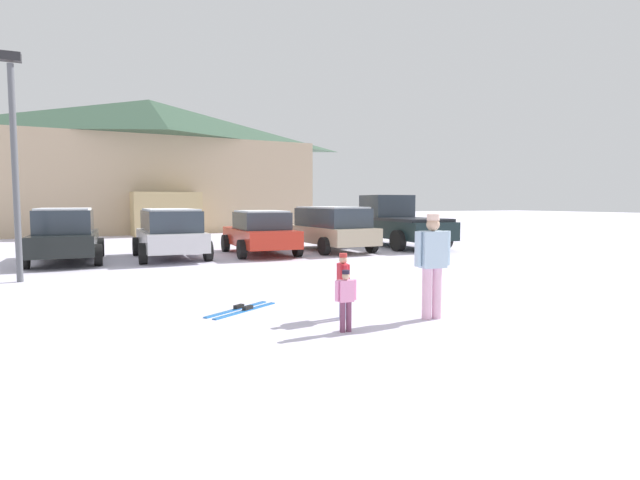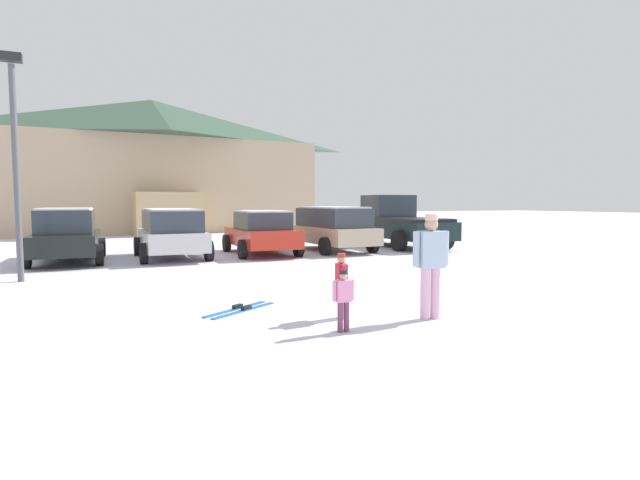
# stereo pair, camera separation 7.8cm
# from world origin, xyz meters

# --- Properties ---
(ski_lodge) EXTENTS (20.10, 11.20, 8.36)m
(ski_lodge) POSITION_xyz_m (-1.70, 31.57, 4.24)
(ski_lodge) COLOR tan
(ski_lodge) RESTS_ON ground
(parked_black_sedan) EXTENTS (2.22, 4.30, 1.67)m
(parked_black_sedan) POSITION_xyz_m (-5.96, 14.83, 0.84)
(parked_black_sedan) COLOR black
(parked_black_sedan) RESTS_ON ground
(parked_silver_wagon) EXTENTS (2.17, 4.20, 1.63)m
(parked_silver_wagon) POSITION_xyz_m (-2.88, 14.64, 0.88)
(parked_silver_wagon) COLOR silver
(parked_silver_wagon) RESTS_ON ground
(parked_red_sedan) EXTENTS (2.29, 4.33, 1.56)m
(parked_red_sedan) POSITION_xyz_m (0.21, 14.66, 0.79)
(parked_red_sedan) COLOR red
(parked_red_sedan) RESTS_ON ground
(parked_beige_suv) EXTENTS (2.29, 4.49, 1.68)m
(parked_beige_suv) POSITION_xyz_m (3.05, 14.75, 0.90)
(parked_beige_suv) COLOR tan
(parked_beige_suv) RESTS_ON ground
(pickup_truck) EXTENTS (2.51, 5.36, 2.15)m
(pickup_truck) POSITION_xyz_m (6.38, 15.34, 0.99)
(pickup_truck) COLOR black
(pickup_truck) RESTS_ON ground
(skier_adult_in_blue_parka) EXTENTS (0.62, 0.29, 1.67)m
(skier_adult_in_blue_parka) POSITION_xyz_m (-0.31, 4.12, 0.94)
(skier_adult_in_blue_parka) COLOR #E1ABC6
(skier_adult_in_blue_parka) RESTS_ON ground
(skier_child_in_red_jacket) EXTENTS (0.20, 0.38, 1.05)m
(skier_child_in_red_jacket) POSITION_xyz_m (-1.59, 4.72, 0.59)
(skier_child_in_red_jacket) COLOR #9EABCD
(skier_child_in_red_jacket) RESTS_ON ground
(skier_child_in_pink_snowsuit) EXTENTS (0.33, 0.14, 0.89)m
(skier_child_in_pink_snowsuit) POSITION_xyz_m (-1.93, 3.96, 0.50)
(skier_child_in_pink_snowsuit) COLOR #723C58
(skier_child_in_pink_snowsuit) RESTS_ON ground
(pair_of_skis) EXTENTS (1.43, 1.08, 0.08)m
(pair_of_skis) POSITION_xyz_m (-2.90, 5.97, 0.02)
(pair_of_skis) COLOR blue
(pair_of_skis) RESTS_ON ground
(lamp_post) EXTENTS (0.44, 0.24, 5.23)m
(lamp_post) POSITION_xyz_m (-6.76, 11.09, 2.96)
(lamp_post) COLOR #515459
(lamp_post) RESTS_ON ground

